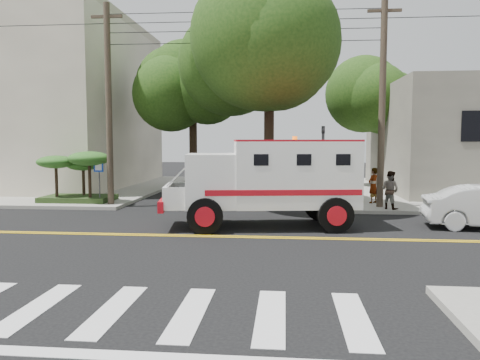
# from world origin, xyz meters

# --- Properties ---
(ground) EXTENTS (100.00, 100.00, 0.00)m
(ground) POSITION_xyz_m (0.00, 0.00, 0.00)
(ground) COLOR black
(ground) RESTS_ON ground
(sidewalk_nw) EXTENTS (17.00, 17.00, 0.15)m
(sidewalk_nw) POSITION_xyz_m (-13.50, 13.50, 0.07)
(sidewalk_nw) COLOR gray
(sidewalk_nw) RESTS_ON ground
(building_left) EXTENTS (16.00, 14.00, 10.00)m
(building_left) POSITION_xyz_m (-15.50, 15.00, 5.15)
(building_left) COLOR #AFA68F
(building_left) RESTS_ON sidewalk_nw
(utility_pole_left) EXTENTS (0.28, 0.28, 9.00)m
(utility_pole_left) POSITION_xyz_m (-5.60, 6.00, 4.50)
(utility_pole_left) COLOR #382D23
(utility_pole_left) RESTS_ON ground
(utility_pole_right) EXTENTS (0.28, 0.28, 9.00)m
(utility_pole_right) POSITION_xyz_m (6.30, 6.20, 4.50)
(utility_pole_right) COLOR #382D23
(utility_pole_right) RESTS_ON ground
(tree_main) EXTENTS (6.08, 5.70, 9.85)m
(tree_main) POSITION_xyz_m (1.94, 6.21, 7.20)
(tree_main) COLOR black
(tree_main) RESTS_ON ground
(tree_left) EXTENTS (4.48, 4.20, 7.70)m
(tree_left) POSITION_xyz_m (-2.68, 11.79, 5.73)
(tree_left) COLOR black
(tree_left) RESTS_ON ground
(tree_right) EXTENTS (4.80, 4.50, 8.20)m
(tree_right) POSITION_xyz_m (8.84, 15.77, 6.09)
(tree_right) COLOR black
(tree_right) RESTS_ON ground
(traffic_signal) EXTENTS (0.15, 0.18, 3.60)m
(traffic_signal) POSITION_xyz_m (3.80, 5.60, 2.23)
(traffic_signal) COLOR #3F3F42
(traffic_signal) RESTS_ON ground
(accessibility_sign) EXTENTS (0.45, 0.10, 2.02)m
(accessibility_sign) POSITION_xyz_m (-6.20, 6.17, 1.37)
(accessibility_sign) COLOR #3F3F42
(accessibility_sign) RESTS_ON ground
(palm_planter) EXTENTS (3.52, 2.63, 2.36)m
(palm_planter) POSITION_xyz_m (-7.44, 6.62, 1.65)
(palm_planter) COLOR #1E3314
(palm_planter) RESTS_ON sidewalk_nw
(armored_truck) EXTENTS (6.92, 3.44, 3.03)m
(armored_truck) POSITION_xyz_m (1.69, 1.85, 1.72)
(armored_truck) COLOR white
(armored_truck) RESTS_ON ground
(pedestrian_a) EXTENTS (0.69, 0.69, 1.61)m
(pedestrian_a) POSITION_xyz_m (6.23, 7.39, 0.96)
(pedestrian_a) COLOR gray
(pedestrian_a) RESTS_ON sidewalk_ne
(pedestrian_b) EXTENTS (0.97, 0.97, 1.59)m
(pedestrian_b) POSITION_xyz_m (6.57, 5.50, 0.95)
(pedestrian_b) COLOR gray
(pedestrian_b) RESTS_ON sidewalk_ne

